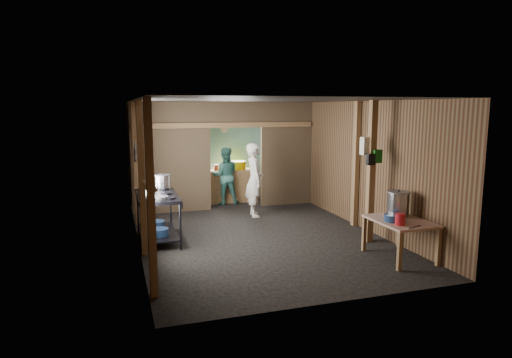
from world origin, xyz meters
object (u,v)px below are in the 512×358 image
object	(u,v)px
pink_bucket	(400,219)
stove_pot_large	(163,182)
cook	(254,180)
prep_table	(400,239)
stock_pot	(398,204)
yellow_tub	(238,165)
gas_range	(158,218)

from	to	relation	value
pink_bucket	stove_pot_large	bearing A→B (deg)	137.86
pink_bucket	cook	world-z (taller)	cook
stove_pot_large	prep_table	bearing A→B (deg)	-37.84
prep_table	pink_bucket	size ratio (longest dim) A/B	5.84
stock_pot	yellow_tub	distance (m)	5.18
stove_pot_large	yellow_tub	distance (m)	3.33
gas_range	yellow_tub	size ratio (longest dim) A/B	3.81
cook	stove_pot_large	bearing A→B (deg)	115.76
prep_table	cook	bearing A→B (deg)	111.94
stove_pot_large	pink_bucket	size ratio (longest dim) A/B	1.63
pink_bucket	cook	distance (m)	3.96
prep_table	yellow_tub	xyz separation A→B (m)	(-1.32, 5.22, 0.64)
stock_pot	pink_bucket	bearing A→B (deg)	-121.69
gas_range	stock_pot	xyz separation A→B (m)	(3.82, -1.96, 0.41)
gas_range	yellow_tub	bearing A→B (deg)	51.62
stock_pot	prep_table	bearing A→B (deg)	-114.41
pink_bucket	cook	size ratio (longest dim) A/B	0.11
prep_table	stock_pot	distance (m)	0.59
stock_pot	pink_bucket	xyz separation A→B (m)	(-0.31, -0.51, -0.11)
prep_table	stock_pot	xyz separation A→B (m)	(0.11, 0.24, 0.53)
pink_bucket	cook	bearing A→B (deg)	107.74
gas_range	cook	xyz separation A→B (m)	(2.30, 1.30, 0.40)
pink_bucket	yellow_tub	distance (m)	5.61
pink_bucket	yellow_tub	xyz separation A→B (m)	(-1.11, 5.49, 0.22)
stove_pot_large	stock_pot	world-z (taller)	stove_pot_large
stove_pot_large	yellow_tub	xyz separation A→B (m)	(2.22, 2.47, -0.06)
cook	prep_table	bearing A→B (deg)	-151.80
cook	stock_pot	bearing A→B (deg)	-148.76
stock_pot	stove_pot_large	bearing A→B (deg)	145.48
gas_range	stove_pot_large	world-z (taller)	stove_pot_large
pink_bucket	prep_table	bearing A→B (deg)	52.63
prep_table	pink_bucket	bearing A→B (deg)	-127.37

